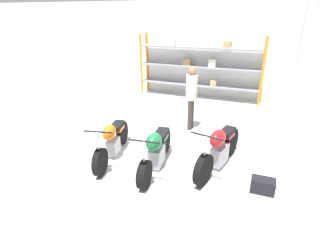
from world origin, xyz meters
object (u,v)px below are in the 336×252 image
at_px(motorcycle_red, 219,149).
at_px(toolbox, 263,185).
at_px(person_browsing, 192,93).
at_px(motorcycle_orange, 112,141).
at_px(motorcycle_green, 156,150).
at_px(shelving_rack, 199,66).

height_order(motorcycle_red, toolbox, motorcycle_red).
bearing_deg(toolbox, motorcycle_red, 149.66).
bearing_deg(person_browsing, motorcycle_orange, 61.15).
relative_size(motorcycle_orange, person_browsing, 1.12).
xyz_separation_m(motorcycle_green, person_browsing, (0.11, 2.31, 0.67)).
relative_size(motorcycle_red, person_browsing, 1.15).
bearing_deg(motorcycle_red, shelving_rack, -148.20).
relative_size(motorcycle_green, toolbox, 4.65).
distance_m(shelving_rack, motorcycle_red, 5.34).
bearing_deg(motorcycle_red, person_browsing, -135.40).
bearing_deg(toolbox, shelving_rack, 116.02).
relative_size(motorcycle_green, person_browsing, 1.12).
relative_size(motorcycle_red, toolbox, 4.76).
height_order(motorcycle_orange, toolbox, motorcycle_orange).
bearing_deg(motorcycle_orange, toolbox, 75.92).
distance_m(shelving_rack, motorcycle_orange, 5.51).
xyz_separation_m(motorcycle_green, toolbox, (2.22, -0.09, -0.28)).
height_order(motorcycle_orange, motorcycle_green, motorcycle_green).
height_order(shelving_rack, motorcycle_orange, shelving_rack).
bearing_deg(shelving_rack, person_browsing, -79.35).
xyz_separation_m(motorcycle_orange, person_browsing, (1.22, 2.28, 0.65)).
height_order(motorcycle_red, person_browsing, person_browsing).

